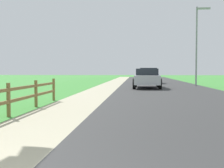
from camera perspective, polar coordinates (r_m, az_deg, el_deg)
name	(u,v)px	position (r m, az deg, el deg)	size (l,w,h in m)	color
ground_plane	(121,85)	(26.65, 1.75, -0.21)	(120.00, 120.00, 0.00)	#42933B
road_asphalt	(158,84)	(28.69, 8.96, -0.03)	(7.00, 66.00, 0.01)	#353535
curb_concrete	(92,84)	(28.95, -3.98, 0.02)	(6.00, 66.00, 0.01)	#BAB192
grass_verge	(76,84)	(29.21, -6.89, 0.03)	(5.00, 66.00, 0.00)	#42933B
parked_suv_silver	(147,78)	(22.30, 6.78, 1.19)	(2.11, 4.91, 1.45)	#B7BABF
parked_car_blue	(148,75)	(31.13, 7.06, 1.66)	(2.23, 4.37, 1.59)	navy
street_lamp	(198,39)	(26.23, 16.27, 8.29)	(1.17, 0.20, 6.70)	gray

